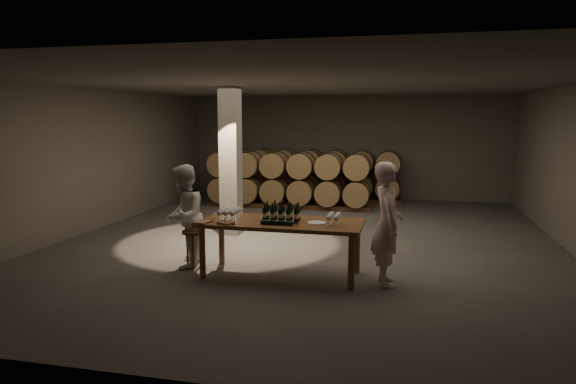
% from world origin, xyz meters
% --- Properties ---
extents(room, '(12.00, 12.00, 12.00)m').
position_xyz_m(room, '(-1.80, 0.20, 1.60)').
color(room, '#4B4947').
rests_on(room, ground).
extents(tasting_table, '(2.60, 1.10, 0.90)m').
position_xyz_m(tasting_table, '(0.00, -2.50, 0.80)').
color(tasting_table, brown).
rests_on(tasting_table, ground).
extents(barrel_stack_back, '(5.48, 0.95, 1.57)m').
position_xyz_m(barrel_stack_back, '(-0.96, 5.20, 0.83)').
color(barrel_stack_back, '#56361D').
rests_on(barrel_stack_back, ground).
extents(barrel_stack_front, '(4.70, 0.95, 1.57)m').
position_xyz_m(barrel_stack_front, '(-1.35, 3.80, 0.83)').
color(barrel_stack_front, '#56361D').
rests_on(barrel_stack_front, ground).
extents(bottle_cluster, '(0.60, 0.23, 0.32)m').
position_xyz_m(bottle_cluster, '(-0.00, -2.46, 1.01)').
color(bottle_cluster, black).
rests_on(bottle_cluster, tasting_table).
extents(lying_bottles, '(0.59, 0.07, 0.07)m').
position_xyz_m(lying_bottles, '(0.02, -2.79, 0.94)').
color(lying_bottles, black).
rests_on(lying_bottles, tasting_table).
extents(glass_cluster_left, '(0.31, 0.42, 0.19)m').
position_xyz_m(glass_cluster_left, '(-0.85, -2.59, 1.04)').
color(glass_cluster_left, silver).
rests_on(glass_cluster_left, tasting_table).
extents(glass_cluster_right, '(0.19, 0.41, 0.17)m').
position_xyz_m(glass_cluster_right, '(0.86, -2.55, 1.02)').
color(glass_cluster_right, silver).
rests_on(glass_cluster_right, tasting_table).
extents(plate, '(0.30, 0.30, 0.02)m').
position_xyz_m(plate, '(0.59, -2.53, 0.91)').
color(plate, white).
rests_on(plate, tasting_table).
extents(notebook_near, '(0.27, 0.24, 0.03)m').
position_xyz_m(notebook_near, '(-0.79, -2.89, 0.92)').
color(notebook_near, brown).
rests_on(notebook_near, tasting_table).
extents(notebook_corner, '(0.25, 0.29, 0.02)m').
position_xyz_m(notebook_corner, '(-1.18, -2.90, 0.91)').
color(notebook_corner, brown).
rests_on(notebook_corner, tasting_table).
extents(pen, '(0.13, 0.05, 0.01)m').
position_xyz_m(pen, '(-0.69, -2.91, 0.91)').
color(pen, black).
rests_on(pen, tasting_table).
extents(stool, '(0.39, 0.39, 0.64)m').
position_xyz_m(stool, '(-1.56, -2.41, 0.53)').
color(stool, '#56361D').
rests_on(stool, ground).
extents(person_man, '(0.59, 0.77, 1.89)m').
position_xyz_m(person_man, '(1.67, -2.55, 0.95)').
color(person_man, silver).
rests_on(person_man, ground).
extents(person_woman, '(0.84, 0.98, 1.76)m').
position_xyz_m(person_woman, '(-1.74, -2.36, 0.88)').
color(person_woman, white).
rests_on(person_woman, ground).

